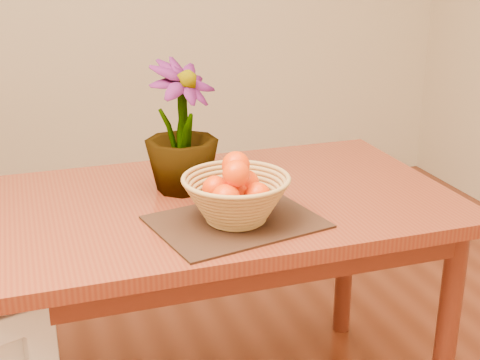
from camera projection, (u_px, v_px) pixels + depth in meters
name	position (u px, v px, depth m)	size (l,w,h in m)	color
table	(210.00, 227.00, 1.94)	(1.40, 0.80, 0.75)	maroon
placemat	(236.00, 222.00, 1.75)	(0.42, 0.31, 0.01)	#321A12
wicker_basket	(236.00, 201.00, 1.73)	(0.28, 0.28, 0.12)	tan
orange_pile	(236.00, 184.00, 1.71)	(0.16, 0.16, 0.13)	#FF3E04
potted_plant	(181.00, 127.00, 1.92)	(0.21, 0.21, 0.38)	#184D16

